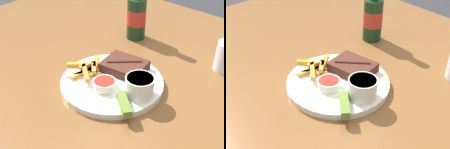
# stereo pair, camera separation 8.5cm
# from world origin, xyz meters

# --- Properties ---
(dining_table) EXTENTS (1.49, 1.26, 0.75)m
(dining_table) POSITION_xyz_m (0.00, 0.00, 0.68)
(dining_table) COLOR brown
(dining_table) RESTS_ON ground_plane
(dinner_plate) EXTENTS (0.28, 0.28, 0.02)m
(dinner_plate) POSITION_xyz_m (0.00, 0.00, 0.76)
(dinner_plate) COLOR silver
(dinner_plate) RESTS_ON dining_table
(steak_portion) EXTENTS (0.13, 0.11, 0.03)m
(steak_portion) POSITION_xyz_m (-0.01, 0.06, 0.78)
(steak_portion) COLOR #472319
(steak_portion) RESTS_ON dinner_plate
(fries_pile) EXTENTS (0.12, 0.12, 0.02)m
(fries_pile) POSITION_xyz_m (-0.08, -0.01, 0.77)
(fries_pile) COLOR #BE8538
(fries_pile) RESTS_ON dinner_plate
(coleslaw_cup) EXTENTS (0.07, 0.07, 0.05)m
(coleslaw_cup) POSITION_xyz_m (0.09, -0.00, 0.79)
(coleslaw_cup) COLOR white
(coleslaw_cup) RESTS_ON dinner_plate
(dipping_sauce_cup) EXTENTS (0.06, 0.06, 0.02)m
(dipping_sauce_cup) POSITION_xyz_m (0.01, -0.04, 0.78)
(dipping_sauce_cup) COLOR silver
(dipping_sauce_cup) RESTS_ON dinner_plate
(pickle_spear) EXTENTS (0.08, 0.07, 0.02)m
(pickle_spear) POSITION_xyz_m (0.10, -0.06, 0.77)
(pickle_spear) COLOR #567A2D
(pickle_spear) RESTS_ON dinner_plate
(fork_utensil) EXTENTS (0.12, 0.08, 0.00)m
(fork_utensil) POSITION_xyz_m (-0.06, -0.04, 0.77)
(fork_utensil) COLOR #B7B7BC
(fork_utensil) RESTS_ON dinner_plate
(beer_bottle) EXTENTS (0.07, 0.07, 0.23)m
(beer_bottle) POSITION_xyz_m (-0.13, 0.27, 0.83)
(beer_bottle) COLOR #143319
(beer_bottle) RESTS_ON dining_table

